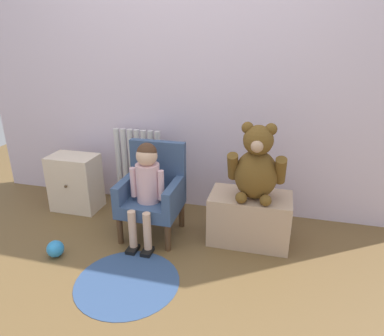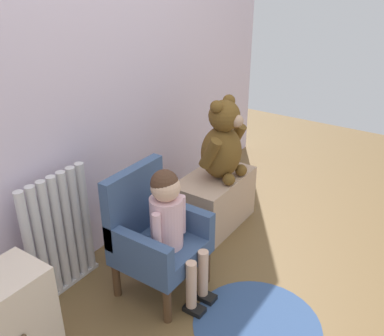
{
  "view_description": "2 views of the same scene",
  "coord_description": "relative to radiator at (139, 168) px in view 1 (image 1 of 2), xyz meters",
  "views": [
    {
      "loc": [
        0.71,
        -1.63,
        1.42
      ],
      "look_at": [
        0.13,
        0.59,
        0.54
      ],
      "focal_mm": 32.0,
      "sensor_mm": 36.0,
      "label": 1
    },
    {
      "loc": [
        -1.62,
        -0.68,
        1.65
      ],
      "look_at": [
        0.21,
        0.55,
        0.58
      ],
      "focal_mm": 40.0,
      "sensor_mm": 36.0,
      "label": 2
    }
  ],
  "objects": [
    {
      "name": "back_wall",
      "position": [
        0.45,
        0.12,
        0.86
      ],
      "size": [
        3.8,
        0.05,
        2.4
      ],
      "primitive_type": "cube",
      "color": "silver",
      "rests_on": "ground_plane"
    },
    {
      "name": "large_teddy_bear",
      "position": [
        1.03,
        -0.39,
        0.26
      ],
      "size": [
        0.39,
        0.27,
        0.54
      ],
      "color": "brown",
      "rests_on": "low_bench"
    },
    {
      "name": "small_dresser",
      "position": [
        -0.5,
        -0.21,
        -0.1
      ],
      "size": [
        0.4,
        0.28,
        0.49
      ],
      "color": "beige",
      "rests_on": "ground_plane"
    },
    {
      "name": "child_armchair",
      "position": [
        0.29,
        -0.41,
        -0.0
      ],
      "size": [
        0.43,
        0.41,
        0.7
      ],
      "color": "#395076",
      "rests_on": "ground_plane"
    },
    {
      "name": "toy_ball",
      "position": [
        -0.26,
        -0.89,
        -0.28
      ],
      "size": [
        0.12,
        0.12,
        0.12
      ],
      "primitive_type": "sphere",
      "color": "#2C87CD",
      "rests_on": "ground_plane"
    },
    {
      "name": "ground_plane",
      "position": [
        0.45,
        -0.95,
        -0.34
      ],
      "size": [
        6.0,
        6.0,
        0.0
      ],
      "primitive_type": "plane",
      "color": "brown"
    },
    {
      "name": "floor_rug",
      "position": [
        0.33,
        -1.02,
        -0.34
      ],
      "size": [
        0.65,
        0.65,
        0.01
      ],
      "primitive_type": "cylinder",
      "color": "navy",
      "rests_on": "ground_plane"
    },
    {
      "name": "radiator",
      "position": [
        0.0,
        0.0,
        0.0
      ],
      "size": [
        0.43,
        0.05,
        0.69
      ],
      "color": "silver",
      "rests_on": "ground_plane"
    },
    {
      "name": "child_figure",
      "position": [
        0.29,
        -0.52,
        0.14
      ],
      "size": [
        0.25,
        0.35,
        0.74
      ],
      "color": "beige",
      "rests_on": "ground_plane"
    },
    {
      "name": "low_bench",
      "position": [
        1.01,
        -0.35,
        -0.16
      ],
      "size": [
        0.58,
        0.33,
        0.37
      ],
      "primitive_type": "cube",
      "color": "tan",
      "rests_on": "ground_plane"
    }
  ]
}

